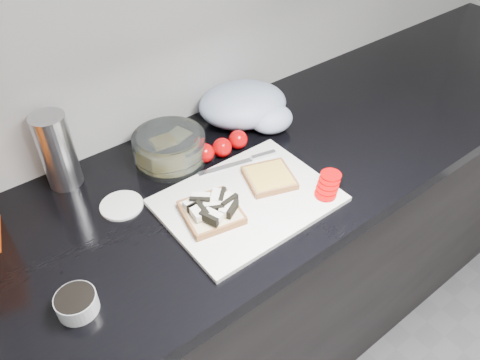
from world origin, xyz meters
TOP-DOWN VIEW (x-y plane):
  - base_cabinet at (0.00, 1.20)m, footprint 3.50×0.60m
  - countertop at (0.00, 1.20)m, footprint 3.50×0.64m
  - cutting_board at (0.14, 1.10)m, footprint 0.40×0.30m
  - bread_left at (0.04, 1.11)m, footprint 0.15×0.15m
  - bread_right at (0.23, 1.12)m, footprint 0.15×0.15m
  - tomato_slices at (0.32, 1.01)m, footprint 0.11×0.09m
  - knife at (0.23, 1.21)m, footprint 0.22×0.07m
  - seed_tub at (-0.30, 1.06)m, footprint 0.08×0.08m
  - tub_lid at (-0.10, 1.27)m, footprint 0.13×0.13m
  - glass_bowl at (0.08, 1.35)m, footprint 0.19×0.19m
  - steel_canister at (-0.17, 1.44)m, footprint 0.08×0.08m
  - grocery_bag at (0.36, 1.37)m, footprint 0.31×0.30m
  - whole_tomatoes at (0.21, 1.29)m, footprint 0.16×0.06m

SIDE VIEW (x-z plane):
  - base_cabinet at x=0.00m, z-range 0.00..0.86m
  - countertop at x=0.00m, z-range 0.86..0.90m
  - tub_lid at x=-0.10m, z-range 0.90..0.91m
  - cutting_board at x=0.14m, z-range 0.90..0.91m
  - knife at x=0.23m, z-range 0.91..0.92m
  - bread_right at x=0.23m, z-range 0.91..0.93m
  - seed_tub at x=-0.30m, z-range 0.90..0.94m
  - tomato_slices at x=0.32m, z-range 0.91..0.93m
  - bread_left at x=0.04m, z-range 0.91..0.95m
  - whole_tomatoes at x=0.21m, z-range 0.90..0.95m
  - glass_bowl at x=0.08m, z-range 0.90..0.98m
  - grocery_bag at x=0.36m, z-range 0.90..1.01m
  - steel_canister at x=-0.17m, z-range 0.90..1.10m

